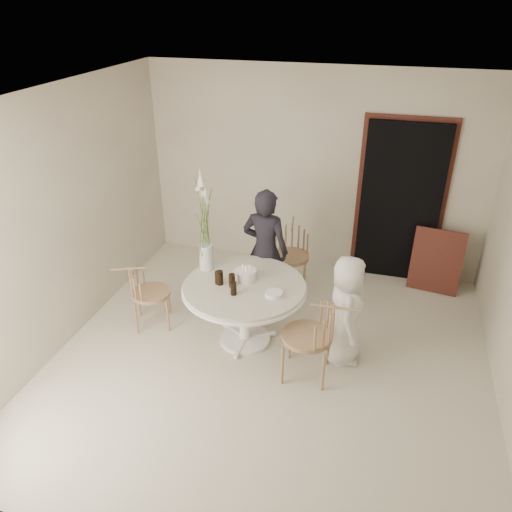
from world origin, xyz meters
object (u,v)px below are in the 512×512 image
(girl, at_px, (265,251))
(flower_vase, at_px, (205,232))
(chair_far, at_px, (291,246))
(boy, at_px, (346,311))
(table, at_px, (245,294))
(chair_left, at_px, (141,288))
(birthday_cake, at_px, (245,275))
(chair_right, at_px, (320,330))

(girl, distance_m, flower_vase, 0.86)
(chair_far, relative_size, boy, 0.68)
(table, distance_m, chair_left, 1.23)
(girl, xyz_separation_m, boy, (1.05, -0.75, -0.16))
(table, xyz_separation_m, chair_far, (0.22, 1.37, -0.08))
(table, relative_size, flower_vase, 1.13)
(table, relative_size, birthday_cake, 5.64)
(table, height_order, birthday_cake, birthday_cake)
(chair_right, distance_m, flower_vase, 1.61)
(table, bearing_deg, chair_left, -178.94)
(chair_far, distance_m, flower_vase, 1.51)
(chair_right, bearing_deg, boy, 147.44)
(boy, bearing_deg, chair_left, 80.95)
(birthday_cake, xyz_separation_m, flower_vase, (-0.48, 0.11, 0.40))
(chair_left, relative_size, boy, 0.64)
(birthday_cake, bearing_deg, flower_vase, 167.17)
(chair_far, height_order, birthday_cake, birthday_cake)
(table, height_order, boy, boy)
(boy, height_order, birthday_cake, boy)
(girl, distance_m, birthday_cake, 0.64)
(chair_left, bearing_deg, chair_right, -121.98)
(chair_far, xyz_separation_m, boy, (0.86, -1.38, 0.07))
(girl, bearing_deg, boy, 150.09)
(chair_far, bearing_deg, boy, -66.83)
(boy, distance_m, flower_vase, 1.70)
(chair_left, height_order, birthday_cake, birthday_cake)
(chair_left, xyz_separation_m, flower_vase, (0.72, 0.24, 0.69))
(boy, bearing_deg, flower_vase, 72.51)
(birthday_cake, height_order, flower_vase, flower_vase)
(table, distance_m, birthday_cake, 0.20)
(chair_far, bearing_deg, flower_vase, -130.83)
(table, distance_m, flower_vase, 0.79)
(chair_right, bearing_deg, flower_vase, -114.64)
(chair_right, relative_size, chair_left, 1.14)
(girl, xyz_separation_m, birthday_cake, (-0.05, -0.63, 0.02))
(chair_far, relative_size, flower_vase, 0.70)
(chair_left, distance_m, birthday_cake, 1.25)
(table, height_order, girl, girl)
(chair_far, distance_m, girl, 0.70)
(table, bearing_deg, chair_far, 81.03)
(birthday_cake, relative_size, flower_vase, 0.20)
(table, relative_size, boy, 1.10)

